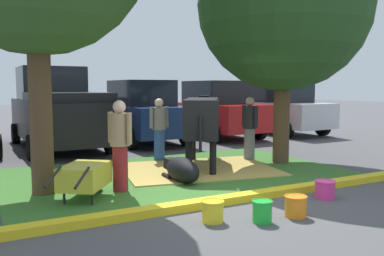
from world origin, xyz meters
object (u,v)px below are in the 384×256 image
at_px(hatchback_white, 141,112).
at_px(sedan_red, 215,110).
at_px(calf_lying, 182,170).
at_px(wheelbarrow, 85,176).
at_px(pickup_truck_black, 57,110).
at_px(bucket_green, 262,211).
at_px(bucket_pink, 325,189).
at_px(shade_tree_right, 284,5).
at_px(bucket_yellow, 213,211).
at_px(cow_holstein, 202,117).
at_px(bucket_orange, 296,206).
at_px(person_handler, 120,143).
at_px(person_visitor_far, 159,128).
at_px(person_visitor_near, 250,127).
at_px(sedan_silver, 279,108).

height_order(hatchback_white, sedan_red, same).
height_order(calf_lying, wheelbarrow, wheelbarrow).
bearing_deg(wheelbarrow, pickup_truck_black, 83.60).
bearing_deg(bucket_green, bucket_pink, 16.23).
height_order(shade_tree_right, sedan_red, shade_tree_right).
bearing_deg(hatchback_white, pickup_truck_black, -178.85).
distance_m(shade_tree_right, bucket_green, 5.68).
bearing_deg(bucket_yellow, cow_holstein, 62.61).
bearing_deg(bucket_orange, wheelbarrow, 136.60).
height_order(wheelbarrow, bucket_yellow, wheelbarrow).
bearing_deg(person_handler, cow_holstein, 28.71).
xyz_separation_m(pickup_truck_black, hatchback_white, (2.66, 0.05, -0.13)).
bearing_deg(pickup_truck_black, person_visitor_far, -63.59).
bearing_deg(calf_lying, person_visitor_far, 77.08).
distance_m(shade_tree_right, bucket_pink, 4.70).
bearing_deg(cow_holstein, person_visitor_far, 117.02).
relative_size(pickup_truck_black, sedan_red, 1.23).
xyz_separation_m(person_visitor_far, bucket_orange, (-0.06, -4.86, -0.66)).
distance_m(person_handler, bucket_orange, 3.08).
xyz_separation_m(wheelbarrow, pickup_truck_black, (0.69, 6.12, 0.73)).
xyz_separation_m(person_visitor_far, pickup_truck_black, (-1.74, 3.51, 0.30)).
xyz_separation_m(bucket_yellow, bucket_pink, (2.21, 0.15, 0.00)).
xyz_separation_m(cow_holstein, bucket_green, (-1.18, -3.72, -0.98)).
xyz_separation_m(person_handler, sedan_red, (5.56, 6.02, 0.14)).
xyz_separation_m(shade_tree_right, wheelbarrow, (-4.87, -1.03, -3.29)).
distance_m(cow_holstein, person_visitor_near, 1.46).
relative_size(person_handler, sedan_silver, 0.36).
xyz_separation_m(person_handler, bucket_yellow, (0.58, -2.11, -0.69)).
bearing_deg(person_visitor_far, cow_holstein, -62.98).
bearing_deg(cow_holstein, wheelbarrow, -153.31).
xyz_separation_m(calf_lying, person_visitor_far, (0.51, 2.21, 0.58)).
bearing_deg(cow_holstein, bucket_orange, -99.44).
bearing_deg(sedan_red, person_visitor_far, -136.23).
distance_m(person_visitor_far, bucket_orange, 4.90).
distance_m(bucket_pink, sedan_red, 8.48).
relative_size(bucket_green, sedan_red, 0.07).
xyz_separation_m(hatchback_white, sedan_silver, (5.68, -0.09, 0.00)).
relative_size(hatchback_white, sedan_silver, 1.00).
xyz_separation_m(cow_holstein, calf_lying, (-1.07, -1.10, -0.89)).
bearing_deg(shade_tree_right, bucket_green, -133.28).
height_order(bucket_yellow, bucket_green, bucket_green).
bearing_deg(calf_lying, wheelbarrow, -168.20).
xyz_separation_m(person_visitor_near, pickup_truck_black, (-3.73, 4.46, 0.28)).
bearing_deg(sedan_red, bucket_pink, -109.10).
xyz_separation_m(bucket_green, bucket_pink, (1.64, 0.48, -0.00)).
bearing_deg(sedan_silver, sedan_red, 176.80).
bearing_deg(person_handler, pickup_truck_black, 89.67).
height_order(pickup_truck_black, sedan_silver, pickup_truck_black).
height_order(cow_holstein, sedan_silver, sedan_silver).
bearing_deg(sedan_silver, hatchback_white, 179.06).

